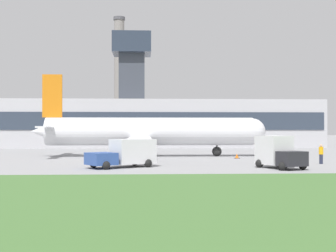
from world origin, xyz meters
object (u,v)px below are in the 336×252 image
(fuel_truck, at_px, (278,153))
(ground_crew_person, at_px, (321,154))
(pushback_tug, at_px, (277,147))
(baggage_truck, at_px, (126,153))
(airplane, at_px, (147,132))

(fuel_truck, distance_m, ground_crew_person, 7.25)
(pushback_tug, bearing_deg, baggage_truck, -136.64)
(fuel_truck, bearing_deg, pushback_tug, 74.21)
(pushback_tug, bearing_deg, fuel_truck, -105.79)
(pushback_tug, distance_m, baggage_truck, 24.86)
(pushback_tug, distance_m, fuel_truck, 19.52)
(airplane, relative_size, ground_crew_person, 15.17)
(fuel_truck, xyz_separation_m, ground_crew_person, (5.50, 4.71, -0.36))
(airplane, distance_m, ground_crew_person, 20.83)
(airplane, relative_size, baggage_truck, 4.57)
(baggage_truck, height_order, ground_crew_person, baggage_truck)
(airplane, distance_m, baggage_truck, 15.98)
(pushback_tug, relative_size, fuel_truck, 0.79)
(airplane, xyz_separation_m, baggage_truck, (-1.92, -15.78, -1.69))
(pushback_tug, xyz_separation_m, ground_crew_person, (0.19, -14.06, -0.09))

